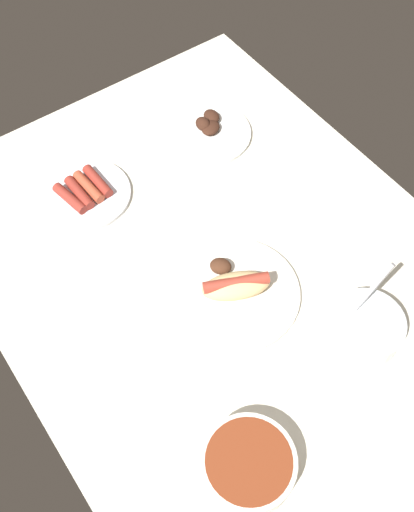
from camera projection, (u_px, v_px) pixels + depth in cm
name	position (u px, v px, depth cm)	size (l,w,h in cm)	color
ground_plane	(222.00, 270.00, 123.02)	(120.00, 90.00, 3.00)	silver
bowl_coleslaw	(365.00, 327.00, 110.99)	(14.27, 14.27, 15.45)	silver
plate_hotdog_assembled	(235.00, 289.00, 116.87)	(25.73, 25.73, 5.61)	white
plate_grilled_meat	(208.00, 131.00, 141.31)	(20.48, 20.48, 4.05)	white
plate_sausages	(85.00, 193.00, 130.90)	(20.20, 20.20, 3.24)	white
bowl_chili	(248.00, 464.00, 97.69)	(15.94, 15.94, 4.89)	white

